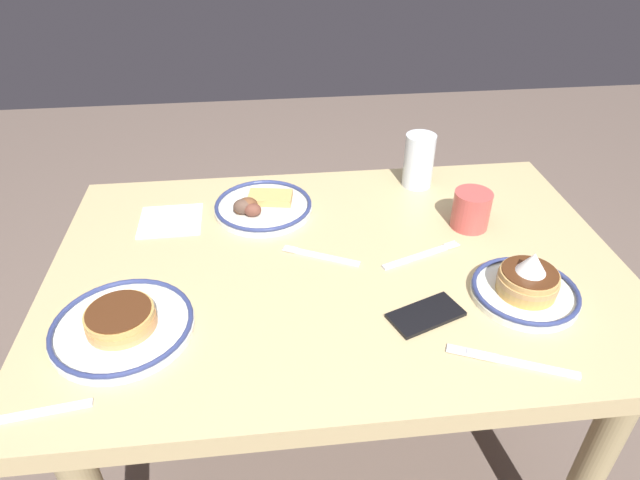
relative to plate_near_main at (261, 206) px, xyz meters
The scene contains 13 objects.
ground_plane 0.81m from the plate_near_main, 125.02° to the left, with size 6.00×6.00×0.00m, color #6C5B50.
dining_table 0.31m from the plate_near_main, 125.02° to the left, with size 1.26×0.84×0.74m.
plate_near_main is the anchor object (origin of this frame).
plate_center_pancakes 0.48m from the plate_near_main, 56.11° to the left, with size 0.27×0.27×0.05m.
plate_far_companion 0.65m from the plate_near_main, 143.44° to the left, with size 0.21×0.21×0.11m.
coffee_mug 0.51m from the plate_near_main, 166.51° to the left, with size 0.10×0.11×0.09m.
drinking_glass 0.44m from the plate_near_main, 167.50° to the right, with size 0.08×0.08×0.14m.
cell_phone 0.52m from the plate_near_main, 126.14° to the left, with size 0.14×0.07×0.01m, color black.
paper_napkin 0.23m from the plate_near_main, ahead, with size 0.15×0.14×0.00m, color white.
fork_near 0.24m from the plate_near_main, 121.24° to the left, with size 0.17×0.10×0.01m.
fork_far 0.42m from the plate_near_main, 146.93° to the left, with size 0.20×0.09×0.01m.
butter_knife 0.70m from the plate_near_main, 127.52° to the left, with size 0.22×0.11×0.01m.
tea_spoon 0.71m from the plate_near_main, 54.96° to the left, with size 0.19×0.04×0.01m.
Camera 1 is at (0.15, 0.95, 1.47)m, focal length 30.65 mm.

